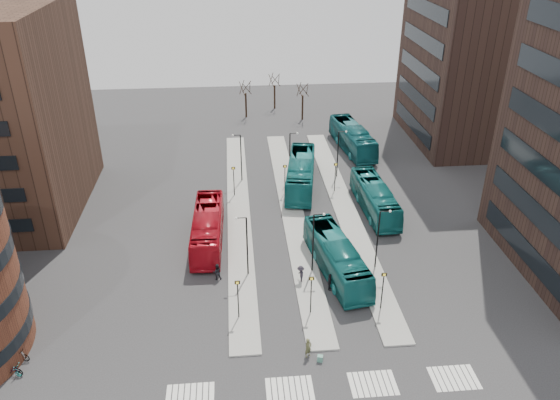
{
  "coord_description": "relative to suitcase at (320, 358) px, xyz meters",
  "views": [
    {
      "loc": [
        -4.18,
        -23.59,
        29.98
      ],
      "look_at": [
        0.05,
        23.18,
        5.0
      ],
      "focal_mm": 35.0,
      "sensor_mm": 36.0,
      "label": 1
    }
  ],
  "objects": [
    {
      "name": "bicycle_mid",
      "position": [
        -22.56,
        2.09,
        0.28
      ],
      "size": [
        1.86,
        0.88,
        1.08
      ],
      "primitive_type": "imported",
      "rotation": [
        0.0,
        0.0,
        1.35
      ],
      "color": "gray",
      "rests_on": "ground"
    },
    {
      "name": "sign_poles",
      "position": [
        0.04,
        16.45,
        2.15
      ],
      "size": [
        12.45,
        22.12,
        3.65
      ],
      "color": "black",
      "rests_on": "ground"
    },
    {
      "name": "teal_bus_a",
      "position": [
        3.23,
        11.24,
        1.41
      ],
      "size": [
        4.77,
        12.26,
        3.33
      ],
      "primitive_type": "imported",
      "rotation": [
        0.0,
        0.0,
        0.17
      ],
      "color": "#125D5D",
      "rests_on": "ground"
    },
    {
      "name": "traveller",
      "position": [
        -0.83,
        0.59,
        0.58
      ],
      "size": [
        0.73,
        0.68,
        1.67
      ],
      "primitive_type": "imported",
      "rotation": [
        0.0,
        0.0,
        0.64
      ],
      "color": "brown",
      "rests_on": "ground"
    },
    {
      "name": "crosswalk_stripes",
      "position": [
        0.19,
        -2.54,
        -0.25
      ],
      "size": [
        22.35,
        2.4,
        0.01
      ],
      "color": "silver",
      "rests_on": "ground"
    },
    {
      "name": "tower_far",
      "position": [
        30.41,
        43.46,
        14.74
      ],
      "size": [
        20.12,
        20.0,
        30.0
      ],
      "color": "#32221C",
      "rests_on": "ground"
    },
    {
      "name": "bicycle_far",
      "position": [
        -22.56,
        0.62,
        0.17
      ],
      "size": [
        1.73,
        1.02,
        0.86
      ],
      "primitive_type": "imported",
      "rotation": [
        0.0,
        0.0,
        1.28
      ],
      "color": "gray",
      "rests_on": "ground"
    },
    {
      "name": "commuter_a",
      "position": [
        -7.8,
        11.08,
        0.56
      ],
      "size": [
        0.85,
        0.69,
        1.63
      ],
      "primitive_type": "imported",
      "rotation": [
        0.0,
        0.0,
        3.24
      ],
      "color": "black",
      "rests_on": "ground"
    },
    {
      "name": "lamp_posts",
      "position": [
        1.07,
        21.46,
        3.32
      ],
      "size": [
        14.04,
        20.24,
        6.12
      ],
      "color": "black",
      "rests_on": "ground"
    },
    {
      "name": "island_mid",
      "position": [
        0.44,
        23.46,
        -0.18
      ],
      "size": [
        2.5,
        45.0,
        0.15
      ],
      "primitive_type": "cube",
      "color": "gray",
      "rests_on": "ground"
    },
    {
      "name": "bare_trees",
      "position": [
        1.1,
        56.12,
        2.47
      ],
      "size": [
        10.97,
        8.14,
        5.9
      ],
      "color": "black",
      "rests_on": "ground"
    },
    {
      "name": "island_right",
      "position": [
        6.44,
        23.46,
        -0.18
      ],
      "size": [
        2.5,
        45.0,
        0.15
      ],
      "primitive_type": "cube",
      "color": "gray",
      "rests_on": "ground"
    },
    {
      "name": "teal_bus_d",
      "position": [
        10.82,
        40.25,
        1.52
      ],
      "size": [
        4.55,
        13.06,
        3.56
      ],
      "primitive_type": "imported",
      "rotation": [
        0.0,
        0.0,
        0.12
      ],
      "color": "#12585E",
      "rests_on": "ground"
    },
    {
      "name": "red_bus",
      "position": [
        -8.77,
        17.62,
        1.42
      ],
      "size": [
        3.13,
        12.09,
        3.35
      ],
      "primitive_type": "imported",
      "rotation": [
        0.0,
        0.0,
        -0.03
      ],
      "color": "#AC0D1A",
      "rests_on": "ground"
    },
    {
      "name": "teal_bus_c",
      "position": [
        9.63,
        22.51,
        1.38
      ],
      "size": [
        3.24,
        11.82,
        3.26
      ],
      "primitive_type": "imported",
      "rotation": [
        0.0,
        0.0,
        0.04
      ],
      "color": "#146464",
      "rests_on": "ground"
    },
    {
      "name": "teal_bus_b",
      "position": [
        2.17,
        29.32,
        1.55
      ],
      "size": [
        5.2,
        13.3,
        3.61
      ],
      "primitive_type": "imported",
      "rotation": [
        0.0,
        0.0,
        -0.17
      ],
      "color": "#156B6C",
      "rests_on": "ground"
    },
    {
      "name": "commuter_c",
      "position": [
        -0.26,
        9.88,
        0.63
      ],
      "size": [
        0.74,
        1.19,
        1.77
      ],
      "primitive_type": "imported",
      "rotation": [
        0.0,
        0.0,
        4.78
      ],
      "color": "black",
      "rests_on": "ground"
    },
    {
      "name": "suitcase",
      "position": [
        0.0,
        0.0,
        0.0
      ],
      "size": [
        0.48,
        0.43,
        0.51
      ],
      "primitive_type": "cube",
      "rotation": [
        0.0,
        0.0,
        -0.28
      ],
      "color": "#1C3D9E",
      "rests_on": "ground"
    },
    {
      "name": "bicycle_near",
      "position": [
        -22.56,
        0.83,
        0.22
      ],
      "size": [
        1.91,
        1.32,
        0.95
      ],
      "primitive_type": "imported",
      "rotation": [
        0.0,
        0.0,
        1.15
      ],
      "color": "gray",
      "rests_on": "ground"
    },
    {
      "name": "island_left",
      "position": [
        -5.56,
        23.46,
        -0.18
      ],
      "size": [
        2.5,
        45.0,
        0.15
      ],
      "primitive_type": "cube",
      "color": "gray",
      "rests_on": "ground"
    },
    {
      "name": "commuter_b",
      "position": [
        2.19,
        8.59,
        0.57
      ],
      "size": [
        0.77,
        1.05,
        1.65
      ],
      "primitive_type": "imported",
      "rotation": [
        0.0,
        0.0,
        1.14
      ],
      "color": "black",
      "rests_on": "ground"
    }
  ]
}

